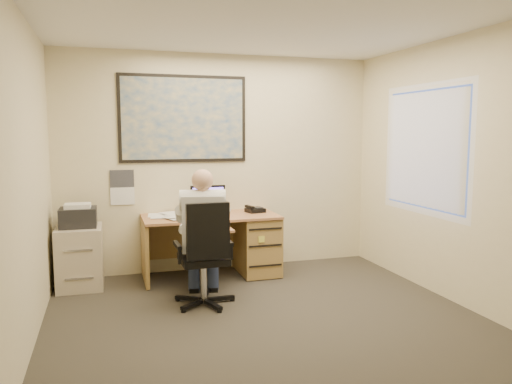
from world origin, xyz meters
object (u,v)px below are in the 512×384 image
object	(u,v)px
desk	(237,239)
person	(203,237)
office_chair	(205,275)
filing_cabinet	(80,251)

from	to	relation	value
desk	person	bearing A→B (deg)	-122.95
office_chair	person	size ratio (longest dim) A/B	0.78
filing_cabinet	person	bearing A→B (deg)	-36.56
filing_cabinet	office_chair	xyz separation A→B (m)	(1.22, -1.02, -0.10)
person	desk	bearing A→B (deg)	67.50
desk	person	world-z (taller)	person
filing_cabinet	office_chair	distance (m)	1.60
person	filing_cabinet	bearing A→B (deg)	152.83
filing_cabinet	person	distance (m)	1.57
desk	office_chair	bearing A→B (deg)	-120.86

